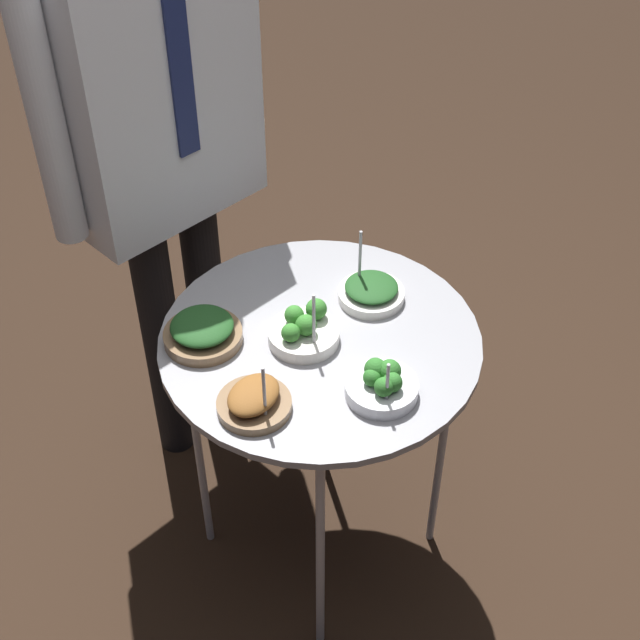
{
  "coord_description": "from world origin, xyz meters",
  "views": [
    {
      "loc": [
        -1.01,
        -1.0,
        2.07
      ],
      "look_at": [
        0.0,
        0.0,
        0.8
      ],
      "focal_mm": 50.0,
      "sensor_mm": 36.0,
      "label": 1
    }
  ],
  "objects_px": {
    "bowl_spinach_back_right": "(371,291)",
    "waiter_figure": "(157,122)",
    "bowl_broccoli_near_rim": "(382,384)",
    "bowl_roast_mid_right": "(254,400)",
    "bowl_broccoli_mid_left": "(304,330)",
    "bowl_spinach_front_center": "(203,331)",
    "serving_cart": "(320,354)"
  },
  "relations": [
    {
      "from": "bowl_roast_mid_right",
      "to": "waiter_figure",
      "type": "relative_size",
      "value": 0.09
    },
    {
      "from": "bowl_broccoli_near_rim",
      "to": "bowl_spinach_back_right",
      "type": "relative_size",
      "value": 0.9
    },
    {
      "from": "serving_cart",
      "to": "waiter_figure",
      "type": "distance_m",
      "value": 0.65
    },
    {
      "from": "bowl_roast_mid_right",
      "to": "bowl_spinach_back_right",
      "type": "bearing_deg",
      "value": 8.83
    },
    {
      "from": "bowl_spinach_front_center",
      "to": "bowl_spinach_back_right",
      "type": "bearing_deg",
      "value": -24.3
    },
    {
      "from": "bowl_broccoli_near_rim",
      "to": "bowl_roast_mid_right",
      "type": "bearing_deg",
      "value": 143.77
    },
    {
      "from": "bowl_broccoli_mid_left",
      "to": "bowl_spinach_back_right",
      "type": "bearing_deg",
      "value": -3.0
    },
    {
      "from": "bowl_broccoli_near_rim",
      "to": "bowl_spinach_back_right",
      "type": "xyz_separation_m",
      "value": [
        0.21,
        0.22,
        -0.01
      ]
    },
    {
      "from": "bowl_spinach_front_center",
      "to": "bowl_roast_mid_right",
      "type": "relative_size",
      "value": 1.13
    },
    {
      "from": "bowl_spinach_back_right",
      "to": "bowl_roast_mid_right",
      "type": "distance_m",
      "value": 0.42
    },
    {
      "from": "bowl_broccoli_mid_left",
      "to": "waiter_figure",
      "type": "relative_size",
      "value": 0.1
    },
    {
      "from": "bowl_spinach_back_right",
      "to": "bowl_broccoli_mid_left",
      "type": "bearing_deg",
      "value": 177.0
    },
    {
      "from": "bowl_broccoli_mid_left",
      "to": "bowl_spinach_back_right",
      "type": "relative_size",
      "value": 0.96
    },
    {
      "from": "serving_cart",
      "to": "waiter_figure",
      "type": "relative_size",
      "value": 0.45
    },
    {
      "from": "bowl_spinach_front_center",
      "to": "bowl_roast_mid_right",
      "type": "distance_m",
      "value": 0.23
    },
    {
      "from": "bowl_spinach_back_right",
      "to": "waiter_figure",
      "type": "bearing_deg",
      "value": 105.64
    },
    {
      "from": "bowl_broccoli_mid_left",
      "to": "bowl_spinach_front_center",
      "type": "distance_m",
      "value": 0.22
    },
    {
      "from": "serving_cart",
      "to": "bowl_spinach_back_right",
      "type": "height_order",
      "value": "bowl_spinach_back_right"
    },
    {
      "from": "bowl_roast_mid_right",
      "to": "bowl_spinach_front_center",
      "type": "bearing_deg",
      "value": 76.21
    },
    {
      "from": "bowl_broccoli_mid_left",
      "to": "bowl_broccoli_near_rim",
      "type": "bearing_deg",
      "value": -90.59
    },
    {
      "from": "bowl_broccoli_mid_left",
      "to": "bowl_spinach_back_right",
      "type": "distance_m",
      "value": 0.2
    },
    {
      "from": "bowl_broccoli_near_rim",
      "to": "waiter_figure",
      "type": "distance_m",
      "value": 0.81
    },
    {
      "from": "bowl_broccoli_near_rim",
      "to": "bowl_spinach_front_center",
      "type": "height_order",
      "value": "bowl_broccoli_near_rim"
    },
    {
      "from": "bowl_broccoli_near_rim",
      "to": "waiter_figure",
      "type": "height_order",
      "value": "waiter_figure"
    },
    {
      "from": "bowl_broccoli_mid_left",
      "to": "bowl_spinach_back_right",
      "type": "xyz_separation_m",
      "value": [
        0.2,
        -0.01,
        -0.01
      ]
    },
    {
      "from": "bowl_spinach_front_center",
      "to": "bowl_roast_mid_right",
      "type": "xyz_separation_m",
      "value": [
        -0.06,
        -0.23,
        -0.0
      ]
    },
    {
      "from": "bowl_broccoli_near_rim",
      "to": "bowl_roast_mid_right",
      "type": "distance_m",
      "value": 0.26
    },
    {
      "from": "waiter_figure",
      "to": "bowl_spinach_front_center",
      "type": "bearing_deg",
      "value": -118.89
    },
    {
      "from": "serving_cart",
      "to": "bowl_spinach_front_center",
      "type": "xyz_separation_m",
      "value": [
        -0.19,
        0.17,
        0.08
      ]
    },
    {
      "from": "bowl_broccoli_mid_left",
      "to": "waiter_figure",
      "type": "bearing_deg",
      "value": 84.33
    },
    {
      "from": "bowl_spinach_front_center",
      "to": "waiter_figure",
      "type": "xyz_separation_m",
      "value": [
        0.21,
        0.38,
        0.27
      ]
    },
    {
      "from": "bowl_spinach_back_right",
      "to": "bowl_roast_mid_right",
      "type": "xyz_separation_m",
      "value": [
        -0.42,
        -0.06,
        0.0
      ]
    }
  ]
}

